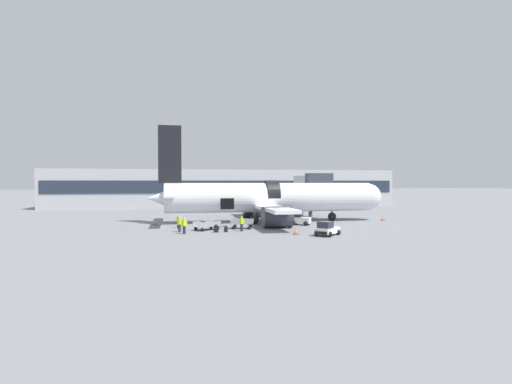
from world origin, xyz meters
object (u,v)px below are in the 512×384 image
Objects in this scene: baggage_cart_loading at (207,226)px; ground_crew_loader_a at (184,225)px; ground_crew_driver at (180,224)px; baggage_tug_mid at (300,219)px; suitcase_on_tarmac_upright at (216,229)px; suitcase_on_tarmac_spare at (226,229)px; ground_crew_loader_b at (178,221)px; baggage_cart_queued at (243,224)px; airplane at (268,198)px; ground_crew_supervisor at (242,223)px; baggage_tug_lead at (327,229)px.

baggage_cart_loading is 2.19× the size of ground_crew_loader_a.
baggage_tug_mid is at bearing 16.05° from ground_crew_driver.
suitcase_on_tarmac_upright reaches higher than suitcase_on_tarmac_spare.
baggage_tug_mid is at bearing 2.78° from ground_crew_loader_b.
ground_crew_loader_a is at bearing -153.79° from baggage_cart_queued.
airplane is 10.75m from ground_crew_supervisor.
suitcase_on_tarmac_upright is at bearing -169.24° from ground_crew_supervisor.
ground_crew_supervisor is (3.60, -1.79, 0.39)m from baggage_cart_loading.
airplane is at bearing 42.16° from ground_crew_loader_a.
baggage_tug_lead is 14.69m from ground_crew_loader_a.
baggage_cart_loading is 4.15m from baggage_cart_queued.
baggage_tug_lead is 1.16× the size of baggage_tug_mid.
airplane is 10.20× the size of baggage_tug_lead.
baggage_tug_lead is 4.48× the size of suitcase_on_tarmac_spare.
baggage_cart_queued is at bearing 49.96° from suitcase_on_tarmac_spare.
ground_crew_loader_b is at bearing -156.80° from airplane.
suitcase_on_tarmac_upright is at bearing 7.74° from ground_crew_loader_a.
ground_crew_driver is at bearing 158.29° from baggage_tug_lead.
baggage_tug_lead reaches higher than suitcase_on_tarmac_spare.
ground_crew_loader_a is 1.04× the size of ground_crew_loader_b.
ground_crew_driver reaches higher than ground_crew_loader_b.
baggage_cart_loading is at bearing -139.40° from airplane.
suitcase_on_tarmac_upright is at bearing -129.08° from airplane.
suitcase_on_tarmac_spare is at bearing -125.39° from airplane.
ground_crew_loader_a is 3.42m from suitcase_on_tarmac_upright.
ground_crew_supervisor is (6.68, -0.57, -0.02)m from ground_crew_driver.
ground_crew_supervisor is at bearing -118.78° from airplane.
ground_crew_loader_b is 2.30× the size of suitcase_on_tarmac_spare.
baggage_cart_loading is 2.23× the size of ground_crew_supervisor.
baggage_tug_lead is 9.43m from ground_crew_supervisor.
ground_crew_loader_b reaches higher than suitcase_on_tarmac_upright.
suitcase_on_tarmac_upright is at bearing -16.21° from ground_crew_driver.
baggage_tug_mid is at bearing 87.98° from baggage_tug_lead.
suitcase_on_tarmac_upright is (-2.86, -0.54, -0.51)m from ground_crew_supervisor.
baggage_cart_queued is 7.51m from ground_crew_loader_a.
suitcase_on_tarmac_spare is at bearing -152.15° from baggage_tug_mid.
ground_crew_loader_a is 5.16m from ground_crew_loader_b.
baggage_cart_queued is at bearing 40.23° from suitcase_on_tarmac_upright.
baggage_cart_queued is (-7.69, -2.54, -0.17)m from baggage_tug_mid.
baggage_tug_lead is at bearing -16.70° from ground_crew_loader_a.
baggage_cart_queued reaches higher than suitcase_on_tarmac_spare.
baggage_tug_mid is at bearing 30.59° from ground_crew_supervisor.
suitcase_on_tarmac_upright is (-7.92, -9.75, -2.81)m from airplane.
ground_crew_loader_a is 2.02× the size of suitcase_on_tarmac_upright.
baggage_tug_mid is 0.76× the size of baggage_cart_queued.
suitcase_on_tarmac_spare is (-9.99, -5.28, -0.42)m from baggage_tug_mid.
airplane is 14.91m from baggage_tug_lead.
ground_crew_driver is (-14.53, 5.79, 0.25)m from baggage_tug_lead.
baggage_cart_queued is at bearing 26.21° from ground_crew_loader_a.
ground_crew_loader_a is at bearing -137.84° from airplane.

